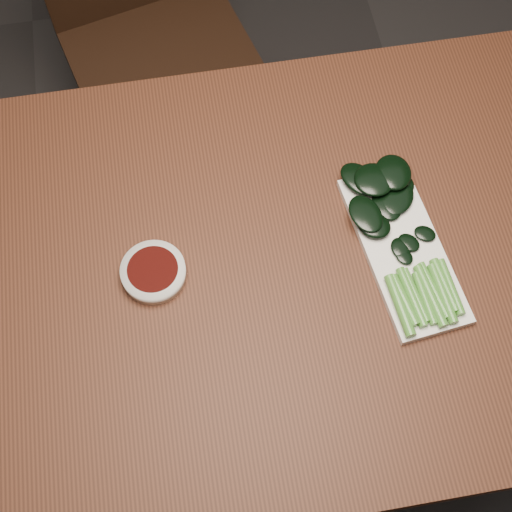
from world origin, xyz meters
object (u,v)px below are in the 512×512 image
object	(u,v)px
table	(275,278)
sauce_bowl	(154,272)
gai_lan	(397,226)
chair_far	(151,26)
serving_plate	(403,249)

from	to	relation	value
table	sauce_bowl	bearing A→B (deg)	178.33
table	gai_lan	distance (m)	0.22
chair_far	gai_lan	bearing A→B (deg)	-79.36
sauce_bowl	serving_plate	world-z (taller)	sauce_bowl
table	chair_far	world-z (taller)	chair_far
serving_plate	gai_lan	bearing A→B (deg)	97.43
chair_far	serving_plate	world-z (taller)	chair_far
serving_plate	gai_lan	xyz separation A→B (m)	(-0.00, 0.03, 0.02)
sauce_bowl	gai_lan	bearing A→B (deg)	1.38
sauce_bowl	gai_lan	distance (m)	0.40
table	sauce_bowl	size ratio (longest dim) A/B	13.68
gai_lan	table	bearing A→B (deg)	-175.63
gai_lan	sauce_bowl	bearing A→B (deg)	-178.62
sauce_bowl	chair_far	bearing A→B (deg)	86.95
chair_far	gai_lan	size ratio (longest dim) A/B	2.74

